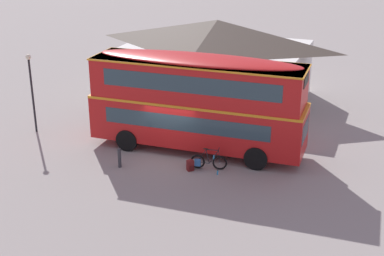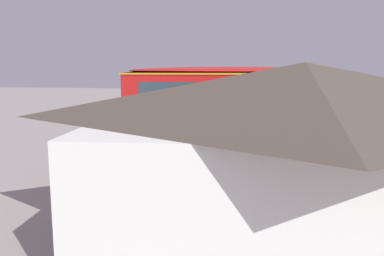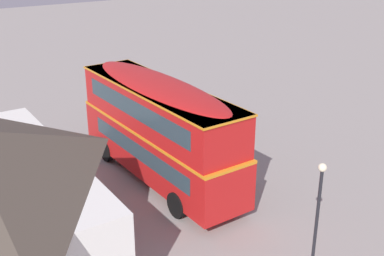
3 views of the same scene
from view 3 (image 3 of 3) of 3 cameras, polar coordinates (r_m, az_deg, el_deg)
ground_plane at (r=23.52m, az=-0.08°, el=-5.95°), size 120.00×120.00×0.00m
double_decker_bus at (r=22.57m, az=-3.82°, el=0.16°), size 10.61×3.14×4.79m
touring_bicycle at (r=25.29m, az=-1.36°, el=-2.91°), size 1.67×0.72×1.03m
backpack_on_ground at (r=25.02m, az=0.28°, el=-3.42°), size 0.37×0.37×0.55m
water_bottle_blue_sports at (r=26.07m, az=-1.37°, el=-2.75°), size 0.07×0.07×0.24m
street_lamp at (r=16.67m, az=14.26°, el=-8.89°), size 0.28×0.28×4.26m
kerb_bollard at (r=23.09m, az=6.38°, el=-5.27°), size 0.16×0.16×0.97m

